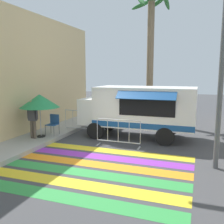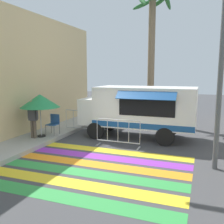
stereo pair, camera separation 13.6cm
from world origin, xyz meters
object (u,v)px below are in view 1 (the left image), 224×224
food_truck (137,108)px  folding_chair (53,122)px  traffic_signal_pole (190,19)px  vendor_person (33,117)px  barricade_front (118,133)px  palm_tree (151,41)px  barricade_side (80,122)px  patio_umbrella (40,101)px

food_truck → folding_chair: bearing=-158.6°
traffic_signal_pole → vendor_person: size_ratio=4.05×
food_truck → barricade_front: size_ratio=2.80×
folding_chair → barricade_front: 3.29m
vendor_person → palm_tree: 8.36m
traffic_signal_pole → folding_chair: (-5.93, 1.56, -3.86)m
folding_chair → palm_tree: (3.38, 5.51, 4.14)m
barricade_front → barricade_side: size_ratio=1.09×
palm_tree → patio_umbrella: bearing=-120.8°
food_truck → barricade_side: (-2.92, 0.01, -0.85)m
barricade_front → food_truck: bearing=79.3°
vendor_person → barricade_side: size_ratio=0.97×
patio_umbrella → palm_tree: size_ratio=0.25×
folding_chair → vendor_person: bearing=-137.1°
vendor_person → food_truck: bearing=14.0°
barricade_front → traffic_signal_pole: bearing=-24.6°
barricade_side → palm_tree: bearing=56.5°
traffic_signal_pole → barricade_side: 7.27m
folding_chair → barricade_side: (0.67, 1.42, -0.18)m
folding_chair → barricade_front: bearing=-27.5°
vendor_person → barricade_front: bearing=-7.2°
barricade_front → vendor_person: bearing=-171.3°
food_truck → vendor_person: 4.65m
food_truck → patio_umbrella: food_truck is taller
food_truck → patio_umbrella: bearing=-152.5°
traffic_signal_pole → palm_tree: 7.52m
barricade_side → barricade_front: bearing=-34.2°
traffic_signal_pole → barricade_front: traffic_signal_pole is taller
folding_chair → palm_tree: bearing=36.9°
traffic_signal_pole → patio_umbrella: (-6.19, 0.96, -2.82)m
food_truck → barricade_front: (-0.33, -1.75, -0.84)m
patio_umbrella → vendor_person: (-0.17, -0.31, -0.66)m
folding_chair → patio_umbrella: bearing=-135.0°
traffic_signal_pole → vendor_person: (-6.36, 0.65, -3.48)m
traffic_signal_pole → patio_umbrella: bearing=171.2°
folding_chair → vendor_person: 1.07m
barricade_side → patio_umbrella: bearing=-114.8°
palm_tree → vendor_person: bearing=-120.8°
traffic_signal_pole → patio_umbrella: 6.87m
barricade_front → palm_tree: size_ratio=0.24×
vendor_person → barricade_front: vendor_person is taller
traffic_signal_pole → patio_umbrella: size_ratio=3.54×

